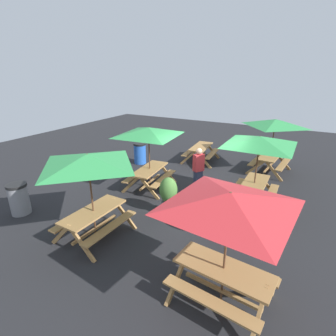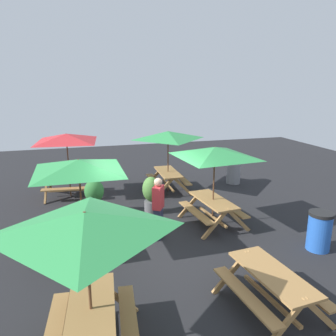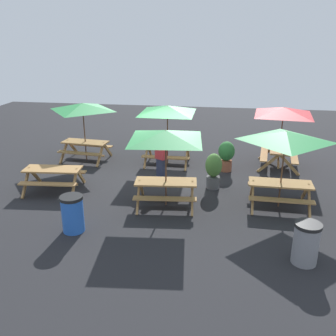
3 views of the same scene
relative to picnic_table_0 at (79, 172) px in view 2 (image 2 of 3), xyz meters
The scene contains 12 objects.
ground_plane 2.57m from the picnic_table_0, 96.46° to the left, with size 27.34×27.34×0.00m, color #232326.
picnic_table_0 is the anchor object (origin of this frame).
picnic_table_1 4.74m from the picnic_table_0, 44.10° to the left, with size 1.91×1.66×0.81m.
picnic_table_2 5.05m from the picnic_table_0, 139.36° to the left, with size 2.06×2.06×2.34m.
picnic_table_3 3.71m from the picnic_table_0, 97.96° to the left, with size 2.82×2.82×2.34m.
picnic_table_4 3.32m from the picnic_table_0, ahead, with size 2.19×2.19×2.34m.
picnic_table_5 4.26m from the picnic_table_0, behind, with size 2.81×2.81×2.34m.
trash_bin_blue 5.99m from the picnic_table_0, 73.84° to the left, with size 0.59×0.59×0.98m.
trash_bin_gray 7.51m from the picnic_table_0, 123.23° to the left, with size 0.59×0.59×0.98m.
potted_plant_0 2.67m from the picnic_table_0, 169.12° to the left, with size 0.60×0.60×1.12m.
potted_plant_1 3.14m from the picnic_table_0, 130.70° to the left, with size 0.55×0.55×1.19m.
person_standing 2.22m from the picnic_table_0, 92.16° to the left, with size 0.42×0.38×1.67m.
Camera 2 is at (7.83, -1.69, 4.00)m, focal length 35.00 mm.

